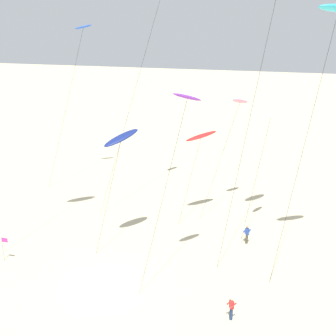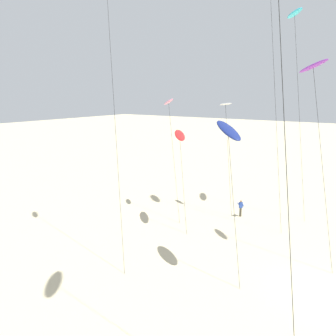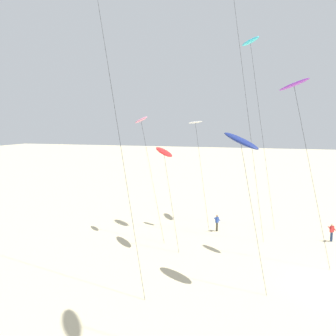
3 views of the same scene
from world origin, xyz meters
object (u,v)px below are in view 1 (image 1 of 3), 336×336
at_px(kite_navy, 121,138).
at_px(kite_purple, 187,99).
at_px(kite_red, 201,136).
at_px(kite_flyer_nearest, 231,308).
at_px(kite_pink, 240,102).
at_px(kite_white, 270,119).
at_px(kite_flyer_middle, 247,234).
at_px(kite_blue, 82,31).
at_px(marker_flag, 4,244).

height_order(kite_navy, kite_purple, kite_purple).
bearing_deg(kite_red, kite_purple, -85.13).
height_order(kite_red, kite_purple, kite_purple).
relative_size(kite_purple, kite_flyer_nearest, 8.56).
height_order(kite_pink, kite_navy, kite_pink).
distance_m(kite_purple, kite_flyer_nearest, 14.00).
relative_size(kite_white, kite_flyer_middle, 6.63).
xyz_separation_m(kite_navy, kite_white, (11.36, 5.43, 1.03)).
xyz_separation_m(kite_blue, kite_flyer_nearest, (19.69, -21.86, -16.27)).
bearing_deg(kite_flyer_middle, kite_blue, 150.12).
distance_m(kite_navy, kite_purple, 8.16).
xyz_separation_m(kite_pink, kite_flyer_nearest, (1.90, -17.80, -10.11)).
distance_m(kite_pink, kite_purple, 14.15).
relative_size(kite_pink, kite_flyer_nearest, 6.95).
bearing_deg(kite_white, kite_flyer_nearest, -95.17).
xyz_separation_m(kite_pink, kite_red, (-3.05, -3.24, -2.73)).
height_order(kite_pink, marker_flag, kite_pink).
bearing_deg(kite_red, kite_navy, -127.00).
bearing_deg(kite_red, kite_flyer_middle, -38.97).
height_order(kite_purple, kite_flyer_middle, kite_purple).
xyz_separation_m(kite_purple, kite_flyer_nearest, (4.06, -4.08, -12.76)).
bearing_deg(kite_pink, marker_flag, -137.82).
height_order(kite_blue, kite_flyer_nearest, kite_blue).
bearing_deg(kite_white, kite_flyer_middle, -114.33).
height_order(kite_white, kite_flyer_nearest, kite_white).
height_order(kite_pink, kite_blue, kite_blue).
relative_size(kite_flyer_nearest, kite_flyer_middle, 1.00).
xyz_separation_m(kite_pink, kite_white, (3.08, -4.74, -0.38)).
height_order(kite_white, marker_flag, kite_white).
relative_size(kite_navy, kite_purple, 0.72).
bearing_deg(kite_navy, kite_flyer_middle, 15.84).
relative_size(kite_flyer_nearest, marker_flag, 0.80).
distance_m(kite_blue, kite_flyer_nearest, 33.62).
bearing_deg(kite_purple, marker_flag, -174.36).
xyz_separation_m(kite_flyer_nearest, marker_flag, (-18.64, 2.64, 0.60)).
bearing_deg(kite_pink, kite_white, -56.98).
xyz_separation_m(kite_pink, kite_flyer_middle, (1.94, -7.27, -10.11)).
xyz_separation_m(kite_white, kite_red, (-6.14, 1.51, -2.35)).
bearing_deg(kite_purple, kite_flyer_middle, 57.58).
distance_m(kite_red, kite_flyer_middle, 9.78).
relative_size(kite_blue, kite_flyer_middle, 10.75).
bearing_deg(kite_purple, kite_navy, 149.88).
height_order(kite_navy, kite_flyer_nearest, kite_navy).
bearing_deg(kite_blue, kite_red, -26.34).
height_order(kite_purple, marker_flag, kite_purple).
xyz_separation_m(kite_pink, marker_flag, (-16.74, -15.17, -9.51)).
height_order(kite_blue, kite_navy, kite_blue).
bearing_deg(marker_flag, kite_pink, 42.18).
distance_m(kite_flyer_nearest, kite_flyer_middle, 10.53).
bearing_deg(kite_navy, kite_blue, 123.74).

